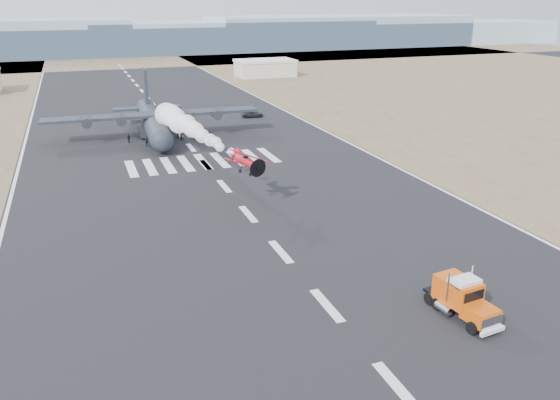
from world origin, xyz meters
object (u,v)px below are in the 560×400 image
transport_aircraft (153,120)px  crew_g (181,137)px  aerobatic_biplane (246,161)px  crew_b (197,136)px  semi_truck (462,297)px  crew_h (168,134)px  crew_c (147,142)px  support_vehicle (252,114)px  crew_e (178,134)px  crew_d (129,139)px  hangar_right (265,68)px  crew_a (165,138)px  crew_f (207,138)px

transport_aircraft → crew_g: 8.26m
aerobatic_biplane → crew_b: aerobatic_biplane is taller
semi_truck → transport_aircraft: size_ratio=0.20×
crew_h → crew_b: bearing=-11.8°
crew_c → crew_g: crew_c is taller
support_vehicle → crew_e: size_ratio=2.99×
crew_d → crew_g: (9.82, -2.24, -0.05)m
transport_aircraft → support_vehicle: 26.85m
aerobatic_biplane → crew_e: 41.97m
aerobatic_biplane → crew_h: size_ratio=3.43×
aerobatic_biplane → crew_c: (-8.35, 36.99, -5.39)m
hangar_right → support_vehicle: size_ratio=4.03×
crew_g → semi_truck: bearing=72.2°
crew_b → crew_g: bearing=171.8°
crew_b → crew_g: (-3.08, 0.15, 0.02)m
semi_truck → aerobatic_biplane: size_ratio=1.31×
crew_e → crew_h: bearing=118.7°
semi_truck → crew_a: size_ratio=5.08×
support_vehicle → crew_d: 33.47m
hangar_right → aerobatic_biplane: bearing=-110.2°
crew_a → aerobatic_biplane: bearing=174.3°
aerobatic_biplane → crew_a: size_ratio=3.87×
support_vehicle → crew_c: (-27.09, -18.96, 0.19)m
crew_h → crew_d: bearing=-150.4°
hangar_right → crew_b: 95.18m
crew_b → transport_aircraft: bearing=132.7°
crew_e → transport_aircraft: bearing=91.6°
transport_aircraft → crew_c: transport_aircraft is taller
crew_e → crew_h: size_ratio=0.92×
semi_truck → crew_h: size_ratio=4.51×
crew_d → crew_e: 9.65m
hangar_right → crew_g: bearing=-118.9°
aerobatic_biplane → crew_g: size_ratio=3.92×
crew_c → crew_f: size_ratio=1.07×
support_vehicle → crew_c: size_ratio=2.84×
transport_aircraft → crew_e: bearing=-39.3°
crew_b → hangar_right: bearing=57.4°
crew_a → crew_e: bearing=-64.1°
semi_truck → crew_g: semi_truck is taller
crew_a → crew_f: 8.16m
semi_truck → crew_g: bearing=92.9°
transport_aircraft → crew_d: (-5.40, -4.34, -2.28)m
crew_a → crew_b: 6.18m
crew_a → crew_b: size_ratio=1.04×
transport_aircraft → crew_f: 13.05m
support_vehicle → crew_d: size_ratio=2.99×
crew_f → crew_b: bearing=112.6°
aerobatic_biplane → crew_d: bearing=97.4°
semi_truck → crew_g: size_ratio=5.15×
crew_e → crew_f: bearing=-96.8°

